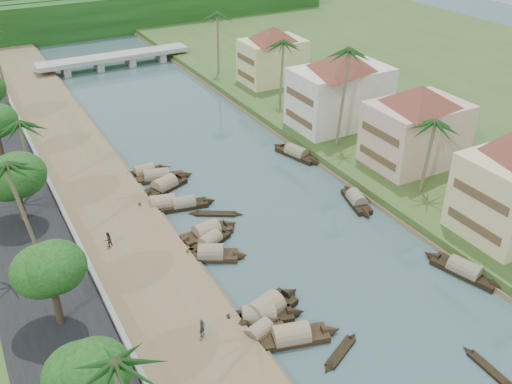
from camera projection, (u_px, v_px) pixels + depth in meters
ground at (347, 283)px, 51.59m from camera, size 220.00×220.00×0.00m
left_bank at (110, 220)px, 59.93m from camera, size 10.00×180.00×0.80m
right_bank at (373, 149)px, 74.40m from camera, size 16.00×180.00×1.20m
road at (25, 240)px, 56.24m from camera, size 8.00×180.00×1.40m
retaining_wall at (68, 223)px, 57.71m from camera, size 0.40×180.00×1.10m
treeline at (76, 15)px, 125.61m from camera, size 120.00×14.00×8.00m
bridge at (114, 58)px, 105.46m from camera, size 28.00×4.00×2.40m
building_mid at (417, 124)px, 67.50m from camera, size 14.11×14.11×9.70m
building_far at (340, 88)px, 77.60m from camera, size 15.59×15.59×10.20m
building_distant at (273, 54)px, 93.47m from camera, size 12.62×12.62×9.20m
sampan_2 at (291, 337)px, 45.07m from camera, size 8.64×3.91×2.24m
sampan_3 at (258, 317)px, 47.10m from camera, size 8.18×4.11×2.18m
sampan_4 at (259, 333)px, 45.43m from camera, size 6.22×3.22×1.81m
sampan_5 at (266, 311)px, 47.72m from camera, size 8.48×4.36×2.58m
sampan_6 at (211, 255)px, 54.58m from camera, size 7.09×4.93×2.16m
sampan_7 at (210, 242)px, 56.48m from camera, size 6.53×3.86×1.81m
sampan_8 at (207, 233)px, 57.82m from camera, size 7.55×2.47×2.29m
sampan_9 at (184, 205)px, 62.64m from camera, size 7.45×2.78×1.90m
sampan_10 at (163, 205)px, 62.62m from camera, size 8.28×3.77×2.23m
sampan_11 at (165, 186)px, 66.22m from camera, size 7.90×4.44×2.24m
sampan_12 at (157, 177)px, 68.14m from camera, size 8.89×3.90×2.10m
sampan_13 at (144, 172)px, 69.19m from camera, size 6.97×1.68×1.95m
sampan_14 at (464, 271)px, 52.41m from camera, size 3.92×8.73×2.10m
sampan_15 at (356, 200)px, 63.40m from camera, size 3.29×7.50×2.00m
sampan_16 at (297, 154)px, 73.67m from camera, size 3.81×8.65×2.10m
canoe_0 at (489, 369)px, 42.62m from camera, size 0.79×5.25×0.69m
canoe_1 at (341, 352)px, 44.07m from camera, size 4.90×3.00×0.82m
canoe_2 at (216, 214)px, 61.51m from camera, size 5.63×3.85×0.88m
palm_1 at (432, 124)px, 59.67m from camera, size 3.20×3.20×9.83m
palm_2 at (345, 53)px, 68.25m from camera, size 3.20×3.20×13.99m
palm_3 at (282, 43)px, 82.45m from camera, size 3.20×3.20×11.02m
palm_4 at (117, 365)px, 29.32m from camera, size 3.20×3.20×10.84m
palm_5 at (17, 165)px, 47.38m from camera, size 3.20×3.20×11.51m
palm_6 at (20, 124)px, 59.27m from camera, size 3.20×3.20×9.70m
palm_7 at (217, 15)px, 94.72m from camera, size 3.20×3.20×11.76m
tree_1 at (88, 373)px, 34.40m from camera, size 4.53×4.53×6.73m
tree_2 at (49, 269)px, 42.60m from camera, size 4.76×4.76×7.21m
tree_3 at (14, 177)px, 55.71m from camera, size 5.38×5.38×7.23m
tree_6 at (367, 85)px, 80.15m from camera, size 4.81×4.81×6.84m
person_near at (202, 328)px, 44.32m from camera, size 0.69×0.62×1.58m
person_far at (108, 239)px, 54.73m from camera, size 0.95×0.88×1.58m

